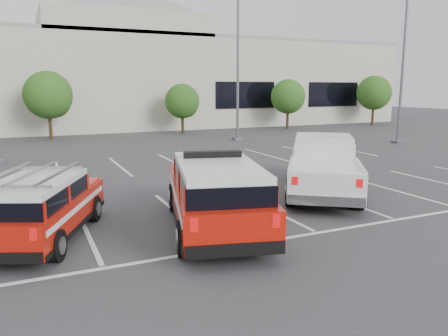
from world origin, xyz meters
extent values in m
plane|color=#313134|center=(0.00, 0.00, 0.00)|extent=(120.00, 120.00, 0.00)
cube|color=silver|center=(0.00, 4.50, 0.01)|extent=(23.00, 15.00, 0.01)
cube|color=beige|center=(0.00, 32.00, 4.00)|extent=(60.00, 15.00, 8.00)
cube|color=gray|center=(0.00, 32.00, 8.15)|extent=(60.00, 15.00, 0.30)
cube|color=beige|center=(2.00, 30.50, 9.00)|extent=(14.00, 12.00, 2.00)
cylinder|color=#3F2B19|center=(-5.00, 22.00, 0.92)|extent=(0.24, 0.24, 1.84)
sphere|color=#1D4A13|center=(-5.00, 22.00, 3.16)|extent=(3.37, 3.37, 3.37)
sphere|color=#1D4A13|center=(-4.60, 22.20, 2.65)|extent=(2.24, 2.24, 2.24)
cylinder|color=#3F2B19|center=(5.00, 22.00, 0.76)|extent=(0.24, 0.24, 1.51)
sphere|color=#1D4A13|center=(5.00, 22.00, 2.60)|extent=(2.77, 2.77, 2.77)
sphere|color=#1D4A13|center=(5.40, 22.20, 2.18)|extent=(1.85, 1.85, 1.85)
cylinder|color=#3F2B19|center=(15.00, 22.00, 0.84)|extent=(0.24, 0.24, 1.67)
sphere|color=#1D4A13|center=(15.00, 22.00, 2.88)|extent=(3.07, 3.07, 3.07)
sphere|color=#1D4A13|center=(15.40, 22.20, 2.42)|extent=(2.05, 2.05, 2.05)
cylinder|color=#3F2B19|center=(25.00, 22.00, 0.92)|extent=(0.24, 0.24, 1.84)
sphere|color=#1D4A13|center=(25.00, 22.00, 3.16)|extent=(3.37, 3.37, 3.37)
sphere|color=#1D4A13|center=(25.40, 22.20, 2.65)|extent=(2.24, 2.24, 2.24)
cube|color=#59595E|center=(7.00, 16.00, 0.10)|extent=(0.60, 0.60, 0.20)
cylinder|color=#59595E|center=(7.00, 16.00, 5.00)|extent=(0.18, 0.18, 10.00)
cube|color=#59595E|center=(16.00, 10.00, 0.10)|extent=(0.60, 0.60, 0.20)
cylinder|color=#59595E|center=(16.00, 10.00, 5.00)|extent=(0.18, 0.18, 10.00)
cube|color=#AD1308|center=(-2.25, -1.38, 0.79)|extent=(3.49, 6.08, 0.88)
cube|color=black|center=(-2.38, -1.88, 1.46)|extent=(2.90, 4.42, 0.46)
cube|color=silver|center=(-2.38, -1.88, 1.77)|extent=(2.84, 4.33, 0.17)
cube|color=black|center=(-2.15, -1.02, 1.94)|extent=(1.57, 0.68, 0.16)
cube|color=silver|center=(2.83, 0.72, 0.84)|extent=(5.54, 6.54, 0.93)
cube|color=black|center=(3.17, 1.20, 1.56)|extent=(2.98, 3.04, 0.49)
cube|color=silver|center=(3.17, 1.20, 1.89)|extent=(2.92, 2.98, 0.18)
cube|color=#AD1308|center=(-6.40, -0.39, 0.67)|extent=(3.45, 4.85, 0.75)
cube|color=black|center=(-6.58, -0.79, 1.24)|extent=(2.75, 3.50, 0.39)
cube|color=silver|center=(-6.58, -0.79, 1.51)|extent=(2.69, 3.43, 0.14)
cube|color=#A5A5A8|center=(-6.58, -0.79, 1.76)|extent=(2.67, 3.24, 0.05)
camera|label=1|loc=(-6.64, -11.62, 3.69)|focal=35.00mm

